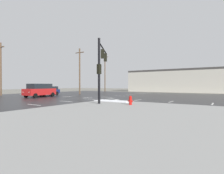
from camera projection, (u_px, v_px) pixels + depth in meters
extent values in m
plane|color=slate|center=(98.00, 98.00, 25.21)|extent=(120.00, 120.00, 0.00)
cube|color=#232326|center=(98.00, 98.00, 25.21)|extent=(44.00, 44.00, 0.02)
cube|color=gray|center=(147.00, 123.00, 8.63)|extent=(18.00, 18.00, 0.14)
cube|color=white|center=(113.00, 101.00, 19.14)|extent=(4.00, 1.60, 0.06)
cube|color=silver|center=(34.00, 105.00, 16.80)|extent=(2.00, 0.15, 0.01)
cube|color=silver|center=(66.00, 101.00, 20.17)|extent=(2.00, 0.15, 0.01)
cube|color=silver|center=(89.00, 99.00, 23.53)|extent=(2.00, 0.15, 0.01)
cube|color=silver|center=(106.00, 97.00, 26.89)|extent=(2.00, 0.15, 0.01)
cube|color=silver|center=(120.00, 96.00, 30.26)|extent=(2.00, 0.15, 0.01)
cube|color=silver|center=(131.00, 95.00, 33.62)|extent=(2.00, 0.15, 0.01)
cube|color=silver|center=(140.00, 94.00, 36.99)|extent=(2.00, 0.15, 0.01)
cube|color=silver|center=(147.00, 93.00, 40.35)|extent=(2.00, 0.15, 0.01)
cube|color=silver|center=(24.00, 94.00, 34.95)|extent=(0.15, 2.00, 0.01)
cube|color=silver|center=(37.00, 95.00, 32.79)|extent=(0.15, 2.00, 0.01)
cube|color=silver|center=(51.00, 96.00, 30.62)|extent=(0.15, 2.00, 0.01)
cube|color=silver|center=(68.00, 97.00, 28.46)|extent=(0.15, 2.00, 0.01)
cube|color=silver|center=(87.00, 98.00, 26.30)|extent=(0.15, 2.00, 0.01)
cube|color=silver|center=(110.00, 99.00, 24.13)|extent=(0.15, 2.00, 0.01)
cube|color=silver|center=(138.00, 100.00, 21.97)|extent=(0.15, 2.00, 0.01)
cube|color=silver|center=(171.00, 102.00, 19.80)|extent=(0.15, 2.00, 0.01)
cube|color=silver|center=(213.00, 104.00, 17.64)|extent=(0.15, 2.00, 0.01)
cube|color=silver|center=(102.00, 102.00, 19.96)|extent=(0.45, 7.00, 0.01)
cylinder|color=black|center=(99.00, 71.00, 16.63)|extent=(0.22, 0.22, 6.06)
cylinder|color=black|center=(103.00, 48.00, 19.38)|extent=(2.75, 4.98, 0.14)
cube|color=black|center=(103.00, 54.00, 19.11)|extent=(0.45, 0.42, 0.95)
sphere|color=red|center=(103.00, 51.00, 19.26)|extent=(0.20, 0.20, 0.20)
cube|color=black|center=(105.00, 57.00, 21.61)|extent=(0.45, 0.42, 0.95)
sphere|color=red|center=(106.00, 55.00, 21.76)|extent=(0.20, 0.20, 0.20)
cube|color=black|center=(99.00, 69.00, 16.63)|extent=(0.28, 0.36, 0.90)
cylinder|color=red|center=(130.00, 101.00, 15.68)|extent=(0.26, 0.26, 0.60)
sphere|color=red|center=(130.00, 97.00, 15.68)|extent=(0.25, 0.25, 0.25)
cylinder|color=red|center=(129.00, 101.00, 15.78)|extent=(0.12, 0.11, 0.11)
cylinder|color=red|center=(132.00, 101.00, 15.58)|extent=(0.12, 0.11, 0.11)
cube|color=beige|center=(180.00, 82.00, 47.47)|extent=(26.39, 8.00, 5.34)
cube|color=#3F3D3A|center=(180.00, 71.00, 47.43)|extent=(26.39, 8.00, 0.50)
cube|color=#141E47|center=(46.00, 91.00, 31.77)|extent=(2.26, 4.66, 0.70)
cube|color=black|center=(50.00, 88.00, 32.29)|extent=(1.91, 2.63, 0.55)
cylinder|color=black|center=(41.00, 94.00, 30.02)|extent=(0.29, 0.68, 0.66)
cylinder|color=black|center=(35.00, 94.00, 31.15)|extent=(0.29, 0.68, 0.66)
cylinder|color=black|center=(57.00, 93.00, 32.41)|extent=(0.29, 0.68, 0.66)
cylinder|color=black|center=(51.00, 93.00, 33.53)|extent=(0.29, 0.68, 0.66)
sphere|color=white|center=(36.00, 92.00, 29.70)|extent=(0.18, 0.18, 0.18)
sphere|color=white|center=(32.00, 92.00, 30.42)|extent=(0.18, 0.18, 0.18)
cube|color=#B21919|center=(40.00, 92.00, 27.48)|extent=(2.39, 4.96, 0.95)
cube|color=black|center=(40.00, 86.00, 27.47)|extent=(2.10, 3.51, 0.75)
cylinder|color=black|center=(35.00, 96.00, 25.59)|extent=(0.28, 0.68, 0.66)
cylinder|color=black|center=(26.00, 95.00, 26.48)|extent=(0.28, 0.68, 0.66)
cylinder|color=black|center=(53.00, 94.00, 28.48)|extent=(0.28, 0.68, 0.66)
cylinder|color=black|center=(44.00, 94.00, 29.38)|extent=(0.28, 0.68, 0.66)
sphere|color=white|center=(29.00, 92.00, 25.10)|extent=(0.18, 0.18, 0.18)
sphere|color=white|center=(23.00, 92.00, 25.68)|extent=(0.18, 0.18, 0.18)
cylinder|color=brown|center=(1.00, 69.00, 31.11)|extent=(0.28, 0.28, 9.17)
cube|color=brown|center=(1.00, 47.00, 31.06)|extent=(2.20, 0.14, 0.14)
cylinder|color=brown|center=(80.00, 71.00, 35.76)|extent=(0.28, 0.28, 9.08)
cube|color=brown|center=(80.00, 53.00, 35.72)|extent=(2.20, 0.14, 0.14)
cylinder|color=brown|center=(105.00, 73.00, 50.88)|extent=(0.28, 0.28, 10.47)
cube|color=brown|center=(105.00, 57.00, 50.82)|extent=(2.20, 0.14, 0.14)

